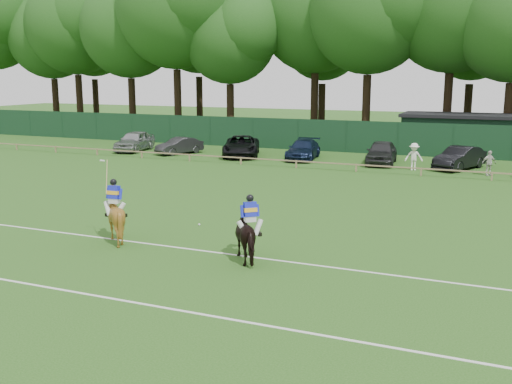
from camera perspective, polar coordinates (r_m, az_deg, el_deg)
The scene contains 19 objects.
ground at distance 22.07m, azimuth -4.26°, elevation -4.87°, with size 160.00×160.00×0.00m, color #1E4C14.
horse_dark at distance 19.79m, azimuth -0.57°, elevation -4.20°, with size 0.91×2.00×1.69m, color black.
horse_chestnut at distance 22.64m, azimuth -13.28°, elevation -2.35°, with size 1.47×1.65×1.82m, color brown.
sedan_silver at distance 48.90m, azimuth -11.49°, elevation 4.79°, with size 1.89×4.71×1.60m, color #9C9EA1.
sedan_grey at distance 46.52m, azimuth -7.32°, elevation 4.39°, with size 1.33×3.82×1.26m, color #2A2A2C.
suv_black at distance 44.78m, azimuth -1.41°, elevation 4.38°, with size 2.53×5.49×1.52m, color black.
sedan_navy at distance 43.40m, azimuth 4.52°, elevation 4.04°, with size 1.94×4.78×1.39m, color #111D38.
hatch_grey at distance 41.89m, azimuth 11.87°, elevation 3.72°, with size 1.88×4.68×1.59m, color #2D2D2F.
estate_black at distance 40.93m, azimuth 18.83°, elevation 3.09°, with size 1.55×4.45×1.47m, color black.
spectator_left at distance 39.64m, azimuth 14.80°, elevation 3.28°, with size 1.13×0.65×1.74m, color white.
spectator_mid at distance 38.95m, azimuth 21.30°, elevation 2.58°, with size 0.89×0.37×1.52m, color beige.
rider_dark at distance 19.59m, azimuth -0.56°, elevation -2.09°, with size 0.81×0.71×1.41m.
rider_chestnut at distance 22.46m, azimuth -13.39°, elevation -0.38°, with size 0.94×0.56×2.05m.
polo_ball at distance 24.57m, azimuth -5.43°, elevation -3.11°, with size 0.09×0.09×0.09m, color silver.
pitch_lines at distance 19.17m, azimuth -9.09°, elevation -7.48°, with size 60.00×5.10×0.01m.
pitch_rail at distance 38.51m, azimuth 8.09°, elevation 2.67°, with size 62.10×0.10×0.50m.
perimeter_fence at distance 47.10m, azimuth 10.98°, elevation 5.12°, with size 92.08×0.08×2.50m.
utility_shed at distance 49.18m, azimuth 18.61°, elevation 5.33°, with size 8.40×4.40×3.04m.
tree_row at distance 54.72m, azimuth 14.77°, elevation 4.47°, with size 96.00×12.00×21.00m, color #26561C, non-canonical shape.
Camera 1 is at (9.78, -18.82, 6.12)m, focal length 42.00 mm.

